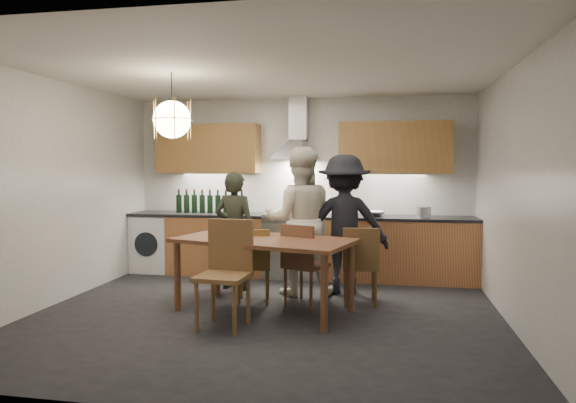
% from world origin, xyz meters
% --- Properties ---
extents(ground, '(5.00, 5.00, 0.00)m').
position_xyz_m(ground, '(0.00, 0.00, 0.00)').
color(ground, black).
rests_on(ground, ground).
extents(room_shell, '(5.02, 4.52, 2.61)m').
position_xyz_m(room_shell, '(0.00, 0.00, 1.71)').
color(room_shell, white).
rests_on(room_shell, ground).
extents(counter_run, '(5.00, 0.62, 0.90)m').
position_xyz_m(counter_run, '(0.02, 1.95, 0.45)').
color(counter_run, '#C37D4B').
rests_on(counter_run, ground).
extents(range_stove, '(0.90, 0.60, 0.92)m').
position_xyz_m(range_stove, '(0.00, 1.94, 0.44)').
color(range_stove, silver).
rests_on(range_stove, ground).
extents(wall_fixtures, '(4.30, 0.54, 1.10)m').
position_xyz_m(wall_fixtures, '(0.00, 2.07, 1.87)').
color(wall_fixtures, '#B88646').
rests_on(wall_fixtures, ground).
extents(pendant_lamp, '(0.43, 0.43, 0.70)m').
position_xyz_m(pendant_lamp, '(-1.00, -0.10, 2.10)').
color(pendant_lamp, black).
rests_on(pendant_lamp, ground).
extents(dining_table, '(2.10, 1.42, 0.81)m').
position_xyz_m(dining_table, '(-0.05, 0.12, 0.72)').
color(dining_table, brown).
rests_on(dining_table, ground).
extents(chair_back_left, '(0.47, 0.47, 0.88)m').
position_xyz_m(chair_back_left, '(-0.24, 0.40, 0.51)').
color(chair_back_left, brown).
rests_on(chair_back_left, ground).
extents(chair_back_mid, '(0.56, 0.56, 0.94)m').
position_xyz_m(chair_back_mid, '(0.33, 0.40, 0.54)').
color(chair_back_mid, brown).
rests_on(chair_back_mid, ground).
extents(chair_back_right, '(0.45, 0.45, 0.91)m').
position_xyz_m(chair_back_right, '(0.99, 0.54, 0.52)').
color(chair_back_right, brown).
rests_on(chair_back_right, ground).
extents(chair_front, '(0.51, 0.51, 1.06)m').
position_xyz_m(chair_front, '(-0.30, -0.43, 0.61)').
color(chair_front, brown).
rests_on(chair_front, ground).
extents(person_left, '(0.61, 0.46, 1.53)m').
position_xyz_m(person_left, '(-0.66, 1.06, 0.77)').
color(person_left, black).
rests_on(person_left, ground).
extents(person_mid, '(1.00, 0.84, 1.84)m').
position_xyz_m(person_mid, '(0.21, 0.98, 0.92)').
color(person_mid, beige).
rests_on(person_mid, ground).
extents(person_right, '(1.21, 0.81, 1.74)m').
position_xyz_m(person_right, '(0.75, 1.13, 0.87)').
color(person_right, black).
rests_on(person_right, ground).
extents(mixing_bowl, '(0.37, 0.37, 0.08)m').
position_xyz_m(mixing_bowl, '(1.10, 1.92, 0.94)').
color(mixing_bowl, '#B8B8BB').
rests_on(mixing_bowl, counter_run).
extents(stock_pot, '(0.23, 0.23, 0.14)m').
position_xyz_m(stock_pot, '(1.77, 1.92, 0.97)').
color(stock_pot, '#A9AAAD').
rests_on(stock_pot, counter_run).
extents(wine_bottles, '(1.07, 0.08, 0.35)m').
position_xyz_m(wine_bottles, '(-1.32, 1.97, 1.07)').
color(wine_bottles, black).
rests_on(wine_bottles, counter_run).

